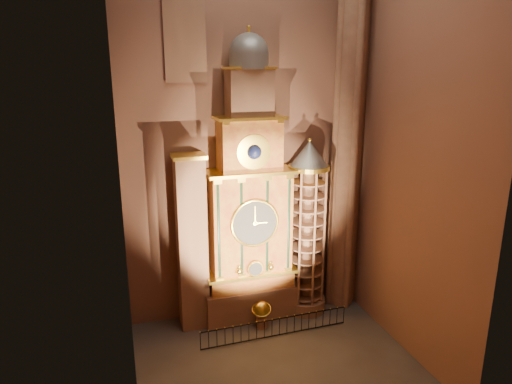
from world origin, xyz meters
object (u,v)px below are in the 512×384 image
object	(u,v)px
iron_railing	(276,328)
stair_turret	(307,230)
portrait_tower	(192,243)
celestial_globe	(261,312)
astronomical_clock	(250,212)

from	to	relation	value
iron_railing	stair_turret	bearing A→B (deg)	40.77
portrait_tower	celestial_globe	size ratio (longest dim) A/B	6.25
portrait_tower	iron_railing	size ratio (longest dim) A/B	1.19
portrait_tower	celestial_globe	distance (m)	5.74
astronomical_clock	celestial_globe	size ratio (longest dim) A/B	10.24
portrait_tower	stair_turret	world-z (taller)	stair_turret
portrait_tower	iron_railing	bearing A→B (deg)	-33.10
celestial_globe	iron_railing	size ratio (longest dim) A/B	0.19
stair_turret	astronomical_clock	bearing A→B (deg)	175.70
astronomical_clock	stair_turret	bearing A→B (deg)	-4.30
portrait_tower	astronomical_clock	bearing A→B (deg)	-0.29
astronomical_clock	stair_turret	xyz separation A→B (m)	(3.50, -0.26, -1.41)
astronomical_clock	celestial_globe	world-z (taller)	astronomical_clock
astronomical_clock	celestial_globe	xyz separation A→B (m)	(0.26, -1.47, -5.70)
portrait_tower	stair_turret	size ratio (longest dim) A/B	0.94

